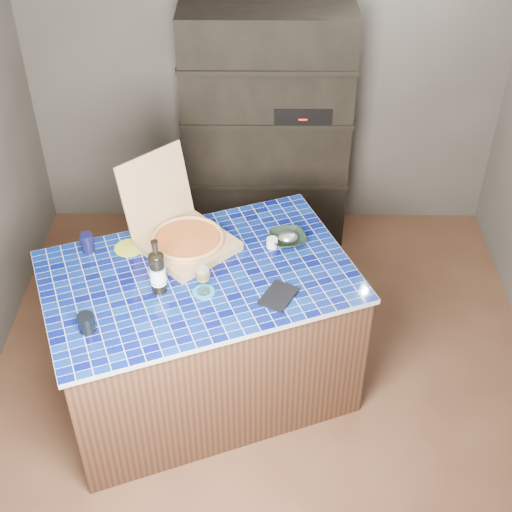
{
  "coord_description": "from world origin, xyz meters",
  "views": [
    {
      "loc": [
        -0.04,
        -3.1,
        3.45
      ],
      "look_at": [
        -0.06,
        0.0,
        0.96
      ],
      "focal_mm": 50.0,
      "sensor_mm": 36.0,
      "label": 1
    }
  ],
  "objects_px": {
    "mead_bottle": "(158,271)",
    "bowl": "(288,239)",
    "wine_glass": "(203,274)",
    "pizza_box": "(184,236)",
    "dvd_case": "(279,296)",
    "kitchen_island": "(202,334)"
  },
  "relations": [
    {
      "from": "mead_bottle",
      "to": "bowl",
      "type": "distance_m",
      "value": 0.82
    },
    {
      "from": "pizza_box",
      "to": "mead_bottle",
      "type": "height_order",
      "value": "pizza_box"
    },
    {
      "from": "pizza_box",
      "to": "bowl",
      "type": "xyz_separation_m",
      "value": [
        0.59,
        0.04,
        -0.04
      ]
    },
    {
      "from": "wine_glass",
      "to": "bowl",
      "type": "height_order",
      "value": "wine_glass"
    },
    {
      "from": "kitchen_island",
      "to": "wine_glass",
      "type": "relative_size",
      "value": 10.8
    },
    {
      "from": "pizza_box",
      "to": "dvd_case",
      "type": "xyz_separation_m",
      "value": [
        0.53,
        -0.44,
        -0.06
      ]
    },
    {
      "from": "wine_glass",
      "to": "bowl",
      "type": "xyz_separation_m",
      "value": [
        0.46,
        0.44,
        -0.1
      ]
    },
    {
      "from": "kitchen_island",
      "to": "mead_bottle",
      "type": "distance_m",
      "value": 0.64
    },
    {
      "from": "mead_bottle",
      "to": "wine_glass",
      "type": "height_order",
      "value": "mead_bottle"
    },
    {
      "from": "pizza_box",
      "to": "dvd_case",
      "type": "bearing_deg",
      "value": -82.91
    },
    {
      "from": "mead_bottle",
      "to": "bowl",
      "type": "xyz_separation_m",
      "value": [
        0.7,
        0.42,
        -0.11
      ]
    },
    {
      "from": "pizza_box",
      "to": "dvd_case",
      "type": "distance_m",
      "value": 0.69
    },
    {
      "from": "pizza_box",
      "to": "bowl",
      "type": "bearing_deg",
      "value": -39.92
    },
    {
      "from": "wine_glass",
      "to": "kitchen_island",
      "type": "bearing_deg",
      "value": 105.28
    },
    {
      "from": "dvd_case",
      "to": "wine_glass",
      "type": "bearing_deg",
      "value": -156.84
    },
    {
      "from": "mead_bottle",
      "to": "bowl",
      "type": "relative_size",
      "value": 1.6
    },
    {
      "from": "bowl",
      "to": "dvd_case",
      "type": "bearing_deg",
      "value": -97.32
    },
    {
      "from": "wine_glass",
      "to": "dvd_case",
      "type": "relative_size",
      "value": 0.87
    },
    {
      "from": "dvd_case",
      "to": "bowl",
      "type": "xyz_separation_m",
      "value": [
        0.06,
        0.47,
        0.02
      ]
    },
    {
      "from": "mead_bottle",
      "to": "pizza_box",
      "type": "bearing_deg",
      "value": 75.0
    },
    {
      "from": "wine_glass",
      "to": "dvd_case",
      "type": "bearing_deg",
      "value": -5.07
    },
    {
      "from": "kitchen_island",
      "to": "mead_bottle",
      "type": "xyz_separation_m",
      "value": [
        -0.2,
        -0.13,
        0.59
      ]
    }
  ]
}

